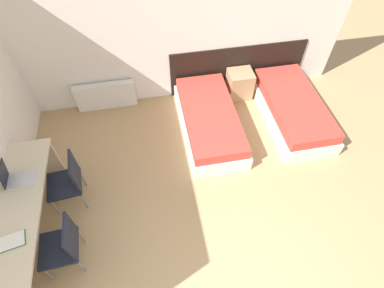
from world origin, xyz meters
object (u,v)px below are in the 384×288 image
(nightstand, at_px, (240,84))
(chair_near_notebook, at_px, (63,245))
(chair_near_laptop, at_px, (68,180))
(bed_near_window, at_px, (209,121))
(laptop, at_px, (15,178))
(bed_near_door, at_px, (292,109))

(nightstand, relative_size, chair_near_notebook, 0.59)
(nightstand, height_order, chair_near_laptop, chair_near_laptop)
(bed_near_window, height_order, laptop, laptop)
(bed_near_door, height_order, chair_near_notebook, chair_near_notebook)
(bed_near_window, distance_m, laptop, 2.93)
(laptop, bearing_deg, bed_near_window, 19.54)
(chair_near_notebook, bearing_deg, bed_near_door, 23.90)
(laptop, bearing_deg, bed_near_door, 12.57)
(nightstand, distance_m, chair_near_laptop, 3.38)
(chair_near_laptop, height_order, laptop, laptop)
(bed_near_window, height_order, nightstand, nightstand)
(nightstand, xyz_separation_m, chair_near_laptop, (-2.91, -1.70, 0.23))
(nightstand, bearing_deg, bed_near_window, -134.59)
(bed_near_door, relative_size, laptop, 5.48)
(chair_near_laptop, relative_size, chair_near_notebook, 1.00)
(nightstand, xyz_separation_m, chair_near_notebook, (-2.90, -2.58, 0.23))
(chair_near_laptop, bearing_deg, chair_near_notebook, -95.09)
(nightstand, relative_size, laptop, 1.53)
(bed_near_door, distance_m, laptop, 4.33)
(nightstand, relative_size, chair_near_laptop, 0.59)
(chair_near_notebook, bearing_deg, laptop, 119.58)
(chair_near_laptop, bearing_deg, bed_near_window, 18.66)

